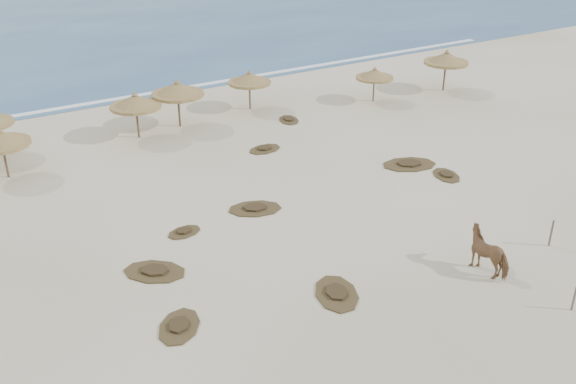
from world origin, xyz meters
name	(u,v)px	position (x,y,z in m)	size (l,w,h in m)	color
ground	(321,281)	(0.00, 0.00, 0.00)	(160.00, 160.00, 0.00)	beige
foam_line	(111,100)	(0.00, 26.00, 0.00)	(70.00, 0.60, 0.01)	white
palapa_2	(1,139)	(-8.42, 16.31, 2.09)	(3.17, 3.17, 2.70)	brown
palapa_3	(135,102)	(-0.74, 18.18, 2.19)	(3.98, 3.98, 2.82)	brown
palapa_4	(177,90)	(2.10, 18.67, 2.33)	(3.79, 3.79, 3.00)	brown
palapa_5	(249,79)	(7.38, 19.29, 2.06)	(3.34, 3.34, 2.66)	brown
palapa_6	(375,74)	(15.42, 16.31, 1.88)	(3.17, 3.17, 2.43)	brown
palapa_7	(446,59)	(21.35, 15.66, 2.31)	(4.02, 4.02, 2.98)	brown
horse	(490,252)	(6.00, -2.81, 0.86)	(0.92, 2.03, 1.71)	#976D44
fence_post_near	(574,298)	(6.63, -6.21, 0.51)	(0.08, 0.08, 1.02)	#6B6150
fence_post_far	(551,233)	(9.65, -2.85, 0.60)	(0.09, 0.09, 1.21)	#6B6150
scrub_1	(155,271)	(-5.23, 3.89, 0.05)	(2.96, 2.90, 0.16)	brown
scrub_2	(184,232)	(-3.00, 6.17, 0.05)	(1.72, 1.30, 0.16)	brown
scrub_3	(255,208)	(0.69, 6.49, 0.05)	(2.92, 2.42, 0.16)	brown
scrub_4	(446,175)	(10.95, 4.56, 0.05)	(1.81, 2.23, 0.16)	brown
scrub_5	(409,164)	(10.24, 6.64, 0.05)	(3.43, 2.80, 0.16)	brown
scrub_7	(265,149)	(4.68, 12.59, 0.05)	(2.16, 1.57, 0.16)	brown
scrub_9	(336,293)	(0.00, -1.04, 0.05)	(2.40, 2.88, 0.16)	brown
scrub_10	(289,120)	(8.40, 16.00, 0.05)	(1.72, 2.14, 0.16)	brown
scrub_11	(179,326)	(-5.75, 0.20, 0.05)	(2.38, 2.52, 0.16)	brown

